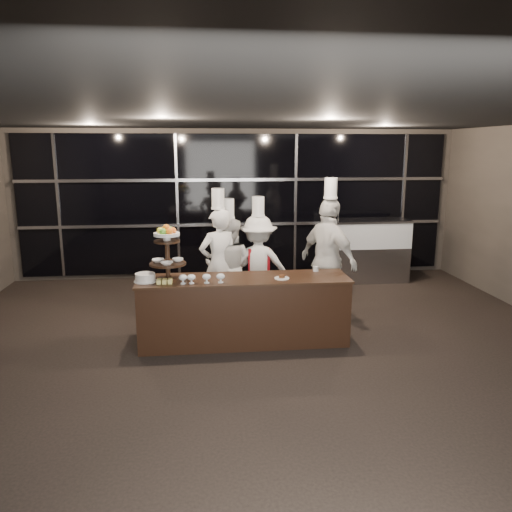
{
  "coord_description": "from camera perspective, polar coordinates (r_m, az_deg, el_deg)",
  "views": [
    {
      "loc": [
        -0.72,
        -5.17,
        2.63
      ],
      "look_at": [
        0.02,
        1.59,
        1.15
      ],
      "focal_mm": 35.0,
      "sensor_mm": 36.0,
      "label": 1
    }
  ],
  "objects": [
    {
      "name": "chef_c",
      "position": [
        7.93,
        0.25,
        -1.0
      ],
      "size": [
        1.08,
        0.68,
        1.89
      ],
      "color": "white",
      "rests_on": "ground"
    },
    {
      "name": "chef_cup",
      "position": [
        7.1,
        6.84,
        -1.46
      ],
      "size": [
        0.08,
        0.08,
        0.07
      ],
      "primitive_type": "cylinder",
      "color": "white",
      "rests_on": "buffet_counter"
    },
    {
      "name": "display_stand",
      "position": [
        6.61,
        -10.12,
        0.81
      ],
      "size": [
        0.48,
        0.48,
        0.74
      ],
      "color": "black",
      "rests_on": "buffet_counter"
    },
    {
      "name": "chef_b",
      "position": [
        7.84,
        -3.14,
        -1.23
      ],
      "size": [
        0.89,
        0.78,
        1.87
      ],
      "color": "silver",
      "rests_on": "ground"
    },
    {
      "name": "window_wall",
      "position": [
        10.2,
        -2.18,
        5.93
      ],
      "size": [
        8.6,
        0.1,
        2.8
      ],
      "color": "black",
      "rests_on": "ground"
    },
    {
      "name": "small_plate",
      "position": [
        6.67,
        2.97,
        -2.47
      ],
      "size": [
        0.2,
        0.2,
        0.05
      ],
      "color": "white",
      "rests_on": "buffet_counter"
    },
    {
      "name": "chef_d",
      "position": [
        7.62,
        8.29,
        -0.48
      ],
      "size": [
        0.96,
        1.2,
        2.2
      ],
      "color": "silver",
      "rests_on": "ground"
    },
    {
      "name": "room",
      "position": [
        5.34,
        1.64,
        0.05
      ],
      "size": [
        10.0,
        10.0,
        10.0
      ],
      "color": "black",
      "rests_on": "ground"
    },
    {
      "name": "pastry_squares",
      "position": [
        6.54,
        -10.41,
        -2.85
      ],
      "size": [
        0.2,
        0.13,
        0.05
      ],
      "color": "#DDD06C",
      "rests_on": "buffet_counter"
    },
    {
      "name": "layer_cake",
      "position": [
        6.67,
        -12.55,
        -2.42
      ],
      "size": [
        0.3,
        0.3,
        0.11
      ],
      "color": "white",
      "rests_on": "buffet_counter"
    },
    {
      "name": "chef_a",
      "position": [
        7.63,
        -4.25,
        -0.87
      ],
      "size": [
        0.75,
        0.63,
        2.04
      ],
      "color": "white",
      "rests_on": "ground"
    },
    {
      "name": "buffet_counter",
      "position": [
        6.84,
        -1.4,
        -6.19
      ],
      "size": [
        2.84,
        0.74,
        0.92
      ],
      "color": "black",
      "rests_on": "ground"
    },
    {
      "name": "compotes",
      "position": [
        6.45,
        -6.38,
        -2.43
      ],
      "size": [
        0.59,
        0.11,
        0.12
      ],
      "color": "silver",
      "rests_on": "buffet_counter"
    },
    {
      "name": "display_case",
      "position": [
        10.22,
        12.71,
        1.02
      ],
      "size": [
        1.54,
        0.67,
        1.24
      ],
      "color": "#A5A5AA",
      "rests_on": "ground"
    }
  ]
}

